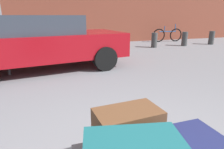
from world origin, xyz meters
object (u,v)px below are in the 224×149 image
at_px(bollard_corner, 211,38).
at_px(no_parking_sign, 0,11).
at_px(duffel_bag_brown_center, 128,129).
at_px(bollard_kerb_near, 125,41).
at_px(parked_car, 40,41).
at_px(bicycle_leaning, 167,35).
at_px(bollard_kerb_mid, 154,40).
at_px(bollard_kerb_far, 185,39).

relative_size(bollard_corner, no_parking_sign, 0.27).
xyz_separation_m(duffel_bag_brown_center, bollard_kerb_near, (2.62, 6.60, -0.18)).
bearing_deg(no_parking_sign, parked_car, 20.87).
xyz_separation_m(bicycle_leaning, bollard_kerb_mid, (-1.76, -1.62, -0.04)).
distance_m(bicycle_leaning, bollard_corner, 2.22).
relative_size(duffel_bag_brown_center, bollard_kerb_mid, 0.80).
xyz_separation_m(bicycle_leaning, bollard_corner, (1.51, -1.62, -0.04)).
height_order(bollard_kerb_mid, bollard_kerb_far, same).
xyz_separation_m(bollard_kerb_near, bollard_kerb_far, (3.06, 0.00, 0.00)).
distance_m(bollard_kerb_near, bollard_kerb_mid, 1.41).
relative_size(duffel_bag_brown_center, parked_car, 0.12).
relative_size(bicycle_leaning, bollard_kerb_mid, 2.65).
bearing_deg(bollard_kerb_mid, no_parking_sign, -154.05).
relative_size(bollard_kerb_mid, bollard_corner, 1.00).
distance_m(bollard_corner, no_parking_sign, 9.34).
distance_m(parked_car, no_parking_sign, 1.13).
distance_m(duffel_bag_brown_center, no_parking_sign, 4.29).
bearing_deg(bollard_kerb_near, bollard_kerb_far, 0.00).
bearing_deg(bollard_corner, bollard_kerb_mid, 180.00).
relative_size(parked_car, bollard_kerb_far, 6.81).
relative_size(bollard_kerb_mid, bollard_kerb_far, 1.00).
distance_m(bollard_kerb_near, bollard_kerb_far, 3.06).
relative_size(bicycle_leaning, bollard_kerb_near, 2.65).
relative_size(duffel_bag_brown_center, bollard_kerb_near, 0.80).
xyz_separation_m(bollard_kerb_far, no_parking_sign, (-7.23, -2.72, 1.18)).
relative_size(bicycle_leaning, bollard_kerb_far, 2.65).
distance_m(bollard_kerb_near, no_parking_sign, 5.12).
height_order(parked_car, bollard_corner, parked_car).
height_order(duffel_bag_brown_center, bollard_kerb_near, duffel_bag_brown_center).
bearing_deg(bollard_kerb_mid, duffel_bag_brown_center, -121.47).
xyz_separation_m(duffel_bag_brown_center, bollard_kerb_mid, (4.04, 6.60, -0.18)).
height_order(bicycle_leaning, no_parking_sign, no_parking_sign).
relative_size(bollard_kerb_far, bollard_corner, 1.00).
height_order(parked_car, bollard_kerb_mid, parked_car).
bearing_deg(parked_car, bicycle_leaning, 31.65).
relative_size(bollard_kerb_near, bollard_corner, 1.00).
relative_size(duffel_bag_brown_center, no_parking_sign, 0.22).
bearing_deg(bicycle_leaning, bollard_kerb_near, -152.89).
bearing_deg(bollard_corner, bollard_kerb_far, 180.00).
xyz_separation_m(duffel_bag_brown_center, bollard_kerb_far, (5.69, 6.60, -0.18)).
relative_size(bicycle_leaning, bollard_corner, 2.65).
bearing_deg(bollard_kerb_far, bicycle_leaning, 86.13).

